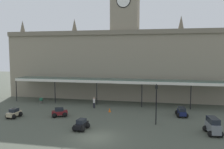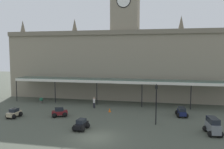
{
  "view_description": "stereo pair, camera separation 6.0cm",
  "coord_description": "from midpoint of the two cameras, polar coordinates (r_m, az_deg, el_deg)",
  "views": [
    {
      "loc": [
        6.01,
        -21.43,
        8.49
      ],
      "look_at": [
        0.0,
        8.39,
        5.58
      ],
      "focal_mm": 36.52,
      "sensor_mm": 36.0,
      "label": 1
    },
    {
      "loc": [
        6.07,
        -21.41,
        8.49
      ],
      "look_at": [
        0.0,
        8.39,
        5.58
      ],
      "focal_mm": 36.52,
      "sensor_mm": 36.0,
      "label": 2
    }
  ],
  "objects": [
    {
      "name": "ground_plane",
      "position": [
        23.82,
        -4.22,
        -15.42
      ],
      "size": [
        140.0,
        140.0,
        0.0
      ],
      "primitive_type": "plane",
      "color": "#494E41"
    },
    {
      "name": "station_building",
      "position": [
        42.66,
        3.26,
        3.3
      ],
      "size": [
        43.94,
        6.71,
        21.55
      ],
      "color": "gray",
      "rests_on": "ground"
    },
    {
      "name": "entrance_canopy",
      "position": [
        37.4,
        2.02,
        -1.46
      ],
      "size": [
        36.66,
        3.26,
        4.12
      ],
      "color": "#38564C",
      "rests_on": "ground"
    },
    {
      "name": "car_navy_estate",
      "position": [
        32.19,
        16.97,
        -9.02
      ],
      "size": [
        1.64,
        2.3,
        1.27
      ],
      "color": "#19214C",
      "rests_on": "ground"
    },
    {
      "name": "car_beige_sedan",
      "position": [
        32.98,
        -23.37,
        -9.0
      ],
      "size": [
        1.59,
        2.09,
        1.19
      ],
      "color": "tan",
      "rests_on": "ground"
    },
    {
      "name": "car_maroon_sedan",
      "position": [
        31.54,
        -13.06,
        -9.34
      ],
      "size": [
        2.24,
        2.03,
        1.19
      ],
      "color": "maroon",
      "rests_on": "ground"
    },
    {
      "name": "car_grey_van",
      "position": [
        26.51,
        23.87,
        -11.85
      ],
      "size": [
        1.76,
        2.49,
        1.77
      ],
      "color": "slate",
      "rests_on": "ground"
    },
    {
      "name": "car_black_sedan",
      "position": [
        25.99,
        -7.78,
        -12.48
      ],
      "size": [
        1.67,
        2.14,
        1.19
      ],
      "color": "black",
      "rests_on": "ground"
    },
    {
      "name": "pedestrian_crossing_forecourt",
      "position": [
        35.38,
        -4.56,
        -6.92
      ],
      "size": [
        0.35,
        0.34,
        1.67
      ],
      "color": "black",
      "rests_on": "ground"
    },
    {
      "name": "victorian_lamppost",
      "position": [
        27.37,
        10.96,
        -6.16
      ],
      "size": [
        0.3,
        0.3,
        4.85
      ],
      "color": "black",
      "rests_on": "ground"
    },
    {
      "name": "traffic_cone",
      "position": [
        33.07,
        -0.64,
        -8.88
      ],
      "size": [
        0.4,
        0.4,
        0.58
      ],
      "primitive_type": "cone",
      "color": "orange",
      "rests_on": "ground"
    },
    {
      "name": "planter_near_kerb",
      "position": [
        40.46,
        -17.36,
        -6.19
      ],
      "size": [
        0.6,
        0.6,
        0.96
      ],
      "color": "#47423D",
      "rests_on": "ground"
    }
  ]
}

